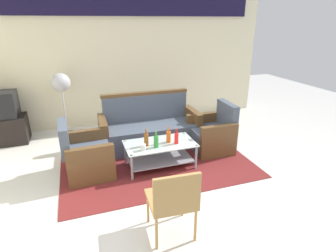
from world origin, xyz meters
name	(u,v)px	position (x,y,z in m)	size (l,w,h in m)	color
ground_plane	(169,192)	(0.00, 0.00, 0.00)	(14.00, 14.00, 0.00)	silver
wall_back	(123,57)	(0.00, 3.05, 1.48)	(6.52, 0.19, 2.80)	beige
rug	(156,161)	(0.08, 0.90, 0.01)	(3.02, 2.11, 0.01)	maroon
couch	(150,129)	(0.16, 1.56, 0.32)	(1.81, 0.75, 0.96)	#4C5666
armchair_left	(86,157)	(-1.01, 0.86, 0.29)	(0.73, 0.79, 0.85)	#4C5666
armchair_right	(212,135)	(1.18, 1.02, 0.29)	(0.72, 0.78, 0.85)	#4C5666
coffee_table	(160,151)	(0.10, 0.72, 0.27)	(1.10, 0.60, 0.40)	silver
bottle_brown	(146,139)	(-0.12, 0.71, 0.51)	(0.07, 0.07, 0.27)	brown
bottle_orange	(169,136)	(0.24, 0.72, 0.51)	(0.07, 0.07, 0.26)	#D85919
bottle_red	(176,138)	(0.34, 0.63, 0.50)	(0.06, 0.06, 0.25)	red
bottle_green	(156,141)	(0.01, 0.60, 0.51)	(0.07, 0.07, 0.25)	#2D8C38
cup	(143,147)	(-0.20, 0.57, 0.46)	(0.08, 0.08, 0.10)	silver
tv_stand	(5,130)	(-2.42, 2.55, 0.26)	(0.80, 0.50, 0.52)	black
pedestal_fan	(61,86)	(-1.31, 2.60, 1.01)	(0.36, 0.36, 1.27)	#2D2D33
wicker_chair	(173,199)	(-0.22, -0.79, 0.49)	(0.50, 0.50, 0.84)	#AD844C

